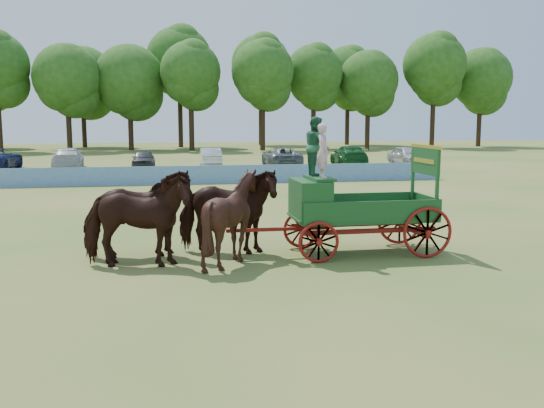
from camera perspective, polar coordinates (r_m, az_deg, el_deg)
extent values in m
plane|color=olive|center=(17.80, 5.73, -4.05)|extent=(160.00, 160.00, 0.00)
imported|color=black|center=(15.48, -12.64, -1.54)|extent=(2.98, 1.69, 2.38)
imported|color=black|center=(16.57, -12.51, -0.92)|extent=(2.88, 1.43, 2.38)
imported|color=black|center=(15.58, -3.78, -1.30)|extent=(2.54, 2.35, 2.39)
imported|color=black|center=(16.66, -4.23, -0.70)|extent=(3.06, 1.96, 2.38)
cube|color=maroon|center=(16.61, 3.57, -2.79)|extent=(0.12, 2.00, 0.12)
cube|color=maroon|center=(17.58, 13.11, -2.38)|extent=(0.12, 2.00, 0.12)
cube|color=maroon|center=(16.50, 9.11, -2.52)|extent=(3.80, 0.10, 0.12)
cube|color=maroon|center=(17.53, 7.90, -1.88)|extent=(3.80, 0.10, 0.12)
cube|color=maroon|center=(16.39, 0.52, -2.39)|extent=(2.80, 0.09, 0.09)
cube|color=#1B5127|center=(16.97, 8.51, -1.26)|extent=(3.80, 1.80, 0.10)
cube|color=#1B5127|center=(16.10, 9.55, -0.71)|extent=(3.80, 0.06, 0.55)
cube|color=#1B5127|center=(17.75, 7.60, 0.14)|extent=(3.80, 0.06, 0.55)
cube|color=#1B5127|center=(17.62, 14.31, -0.09)|extent=(0.06, 1.80, 0.55)
cube|color=#1B5127|center=(16.46, 3.60, 0.46)|extent=(0.85, 1.70, 1.05)
cube|color=#1B5127|center=(16.46, 4.47, 2.45)|extent=(0.55, 1.50, 0.08)
cube|color=#1B5127|center=(16.40, 2.31, -0.27)|extent=(0.10, 1.60, 0.65)
cube|color=#1B5127|center=(16.49, 2.91, -1.28)|extent=(0.55, 1.60, 0.06)
cube|color=#1B5127|center=(16.79, 15.29, 1.72)|extent=(0.08, 0.08, 1.80)
cube|color=#1B5127|center=(18.24, 13.10, 2.27)|extent=(0.08, 0.08, 1.80)
cube|color=#1B5127|center=(17.46, 14.22, 3.96)|extent=(0.07, 1.75, 0.75)
cube|color=gold|center=(17.44, 14.26, 5.27)|extent=(0.08, 1.80, 0.09)
cube|color=gold|center=(17.45, 14.10, 3.96)|extent=(0.02, 1.30, 0.12)
torus|color=maroon|center=(15.72, 4.42, -3.61)|extent=(1.09, 0.09, 1.09)
torus|color=maroon|center=(17.53, 2.81, -2.38)|extent=(1.09, 0.09, 1.09)
torus|color=maroon|center=(16.71, 14.42, -2.62)|extent=(1.39, 0.09, 1.39)
torus|color=maroon|center=(18.42, 11.94, -1.56)|extent=(1.39, 0.09, 1.39)
imported|color=#DAA7BC|center=(16.06, 4.82, 5.00)|extent=(0.34, 0.52, 1.43)
imported|color=#225D3A|center=(16.73, 4.19, 5.46)|extent=(0.61, 0.79, 1.62)
cube|color=#1F53AB|center=(35.06, -4.13, 2.81)|extent=(26.00, 0.08, 1.05)
imported|color=silver|center=(47.97, -18.65, 4.12)|extent=(2.61, 5.51, 1.55)
imported|color=#333338|center=(46.84, -12.00, 4.16)|extent=(1.77, 4.05, 1.36)
imported|color=silver|center=(47.82, -5.82, 4.42)|extent=(1.57, 4.37, 1.43)
imported|color=slate|center=(47.22, 0.91, 4.47)|extent=(2.68, 5.58, 1.53)
imported|color=#144C1E|center=(48.38, 7.26, 4.53)|extent=(2.70, 5.62, 1.58)
imported|color=#B2B2B7|center=(49.98, 12.61, 4.48)|extent=(2.04, 4.59, 1.53)
cylinder|color=#382314|center=(72.78, -18.54, 6.49)|extent=(0.60, 0.60, 4.50)
sphere|color=#204A13|center=(72.91, -18.76, 11.24)|extent=(7.55, 7.55, 7.55)
cylinder|color=#382314|center=(74.09, -13.14, 6.70)|extent=(0.60, 0.60, 4.45)
sphere|color=#204A13|center=(74.21, -13.29, 11.32)|extent=(8.26, 8.26, 8.26)
cylinder|color=#382314|center=(71.25, -7.58, 6.98)|extent=(0.60, 0.60, 4.92)
sphere|color=#204A13|center=(71.44, -7.68, 12.28)|extent=(6.92, 6.92, 6.92)
cylinder|color=#382314|center=(71.22, -0.89, 7.06)|extent=(0.60, 0.60, 4.95)
sphere|color=#204A13|center=(71.42, -0.90, 12.39)|extent=(7.22, 7.22, 7.22)
cylinder|color=#382314|center=(75.63, 3.91, 7.11)|extent=(0.60, 0.60, 4.98)
sphere|color=#204A13|center=(75.82, 3.96, 12.17)|extent=(7.08, 7.08, 7.08)
cylinder|color=#382314|center=(77.98, 8.96, 6.92)|extent=(0.60, 0.60, 4.59)
sphere|color=#204A13|center=(78.11, 9.06, 11.44)|extent=(7.44, 7.44, 7.44)
cylinder|color=#382314|center=(80.59, 14.85, 7.16)|extent=(0.60, 0.60, 5.64)
sphere|color=#204A13|center=(80.86, 15.05, 12.53)|extent=(7.95, 7.95, 7.95)
cylinder|color=#382314|center=(85.84, 18.89, 6.78)|extent=(0.60, 0.60, 4.88)
sphere|color=#204A13|center=(85.99, 19.09, 11.14)|extent=(7.93, 7.93, 7.93)
cylinder|color=#382314|center=(82.84, -17.26, 6.74)|extent=(0.60, 0.60, 4.65)
sphere|color=#204A13|center=(82.97, -17.44, 11.05)|extent=(8.71, 8.71, 8.71)
cylinder|color=#382314|center=(79.97, -8.61, 7.48)|extent=(0.60, 0.60, 6.06)
sphere|color=#204A13|center=(80.31, -8.73, 13.28)|extent=(8.46, 8.46, 8.46)
cylinder|color=#382314|center=(85.71, -1.06, 7.60)|extent=(0.60, 0.60, 6.06)
sphere|color=#204A13|center=(86.03, -1.07, 13.03)|extent=(8.13, 8.13, 8.13)
cylinder|color=#382314|center=(87.17, 7.09, 7.30)|extent=(0.60, 0.60, 5.31)
sphere|color=#204A13|center=(87.37, 7.17, 11.98)|extent=(8.04, 8.04, 8.04)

